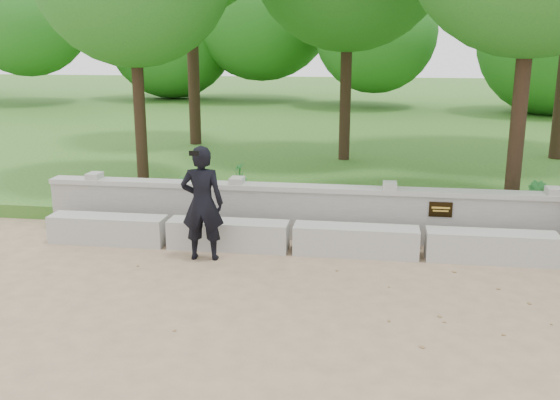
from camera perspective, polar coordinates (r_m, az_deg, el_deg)
The scene contains 8 objects.
ground at distance 7.98m, azimuth 13.76°, elevation -9.69°, with size 80.00×80.00×0.00m, color #A18362.
lawn at distance 21.50m, azimuth 10.60°, elevation 5.90°, with size 40.00×22.00×0.25m, color #24561E.
concrete_bench at distance 9.67m, azimuth 12.88°, elevation -3.91°, with size 11.90×0.45×0.45m.
parapet_wall at distance 10.27m, azimuth 12.68°, elevation -1.42°, with size 12.50×0.35×0.90m.
man_main at distance 9.28m, azimuth -7.12°, elevation -0.29°, with size 0.66×0.59×1.73m.
shrub_a at distance 11.39m, azimuth -8.69°, elevation 0.69°, with size 0.30×0.20×0.57m, color #256D2B.
shrub_b at distance 11.23m, azimuth 22.51°, elevation -0.16°, with size 0.38×0.30×0.68m, color #256D2B.
shrub_d at distance 12.75m, azimuth -3.72°, elevation 2.23°, with size 0.30×0.27×0.54m, color #256D2B.
Camera 1 is at (-0.81, -7.26, 3.19)m, focal length 40.00 mm.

